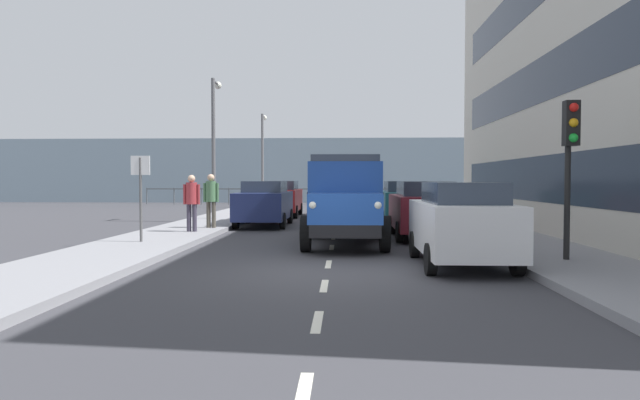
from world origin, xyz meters
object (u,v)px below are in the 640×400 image
(truck_vintage_blue, at_px, (345,202))
(car_red_oppositeside_1, at_px, (282,198))
(car_maroon_kerbside_1, at_px, (423,209))
(traffic_light_near, at_px, (570,145))
(pedestrian_with_bag, at_px, (192,198))
(pedestrian_by_lamp, at_px, (211,196))
(car_navy_oppositeside_0, at_px, (265,203))
(street_sign, at_px, (141,183))
(lamp_post_promenade, at_px, (214,134))
(car_white_kerbside_near, at_px, (461,223))
(lamp_post_far, at_px, (263,150))
(car_teal_kerbside_2, at_px, (404,202))

(truck_vintage_blue, bearing_deg, car_red_oppositeside_1, -75.69)
(truck_vintage_blue, distance_m, car_red_oppositeside_1, 12.43)
(car_maroon_kerbside_1, xyz_separation_m, traffic_light_near, (-2.13, 5.59, 1.58))
(pedestrian_with_bag, xyz_separation_m, pedestrian_by_lamp, (-0.28, -1.41, 0.03))
(car_navy_oppositeside_0, distance_m, car_red_oppositeside_1, 5.75)
(car_navy_oppositeside_0, distance_m, traffic_light_near, 12.50)
(pedestrian_with_bag, bearing_deg, pedestrian_by_lamp, -101.03)
(traffic_light_near, bearing_deg, street_sign, -16.74)
(pedestrian_with_bag, height_order, lamp_post_promenade, lamp_post_promenade)
(car_red_oppositeside_1, bearing_deg, pedestrian_by_lamp, 79.99)
(car_white_kerbside_near, bearing_deg, lamp_post_far, -72.42)
(pedestrian_with_bag, xyz_separation_m, lamp_post_far, (0.41, -18.18, 2.45))
(truck_vintage_blue, xyz_separation_m, lamp_post_promenade, (5.50, -8.46, 2.51))
(pedestrian_with_bag, relative_size, traffic_light_near, 0.55)
(pedestrian_with_bag, bearing_deg, car_teal_kerbside_2, -143.03)
(car_white_kerbside_near, bearing_deg, car_navy_oppositeside_0, -60.71)
(car_maroon_kerbside_1, height_order, car_red_oppositeside_1, same)
(truck_vintage_blue, xyz_separation_m, car_red_oppositeside_1, (3.07, -12.04, -0.28))
(truck_vintage_blue, xyz_separation_m, car_teal_kerbside_2, (-2.37, -7.76, -0.28))
(lamp_post_far, bearing_deg, car_white_kerbside_near, 107.58)
(car_white_kerbside_near, bearing_deg, street_sign, -20.28)
(car_red_oppositeside_1, height_order, lamp_post_promenade, lamp_post_promenade)
(car_navy_oppositeside_0, bearing_deg, truck_vintage_blue, 116.03)
(pedestrian_with_bag, bearing_deg, lamp_post_far, -88.71)
(pedestrian_with_bag, bearing_deg, truck_vintage_blue, 153.86)
(lamp_post_promenade, bearing_deg, truck_vintage_blue, 123.05)
(car_teal_kerbside_2, height_order, pedestrian_by_lamp, pedestrian_by_lamp)
(truck_vintage_blue, distance_m, lamp_post_promenade, 10.39)
(pedestrian_by_lamp, height_order, street_sign, street_sign)
(truck_vintage_blue, distance_m, lamp_post_far, 21.33)
(car_red_oppositeside_1, distance_m, pedestrian_with_bag, 9.84)
(car_white_kerbside_near, height_order, pedestrian_by_lamp, pedestrian_by_lamp)
(car_teal_kerbside_2, distance_m, pedestrian_by_lamp, 7.99)
(car_white_kerbside_near, distance_m, car_teal_kerbside_2, 11.18)
(street_sign, bearing_deg, pedestrian_by_lamp, -100.67)
(car_teal_kerbside_2, xyz_separation_m, lamp_post_far, (7.59, -12.77, 2.75))
(truck_vintage_blue, relative_size, lamp_post_far, 0.97)
(car_white_kerbside_near, bearing_deg, traffic_light_near, 177.06)
(car_maroon_kerbside_1, distance_m, street_sign, 8.20)
(truck_vintage_blue, height_order, lamp_post_promenade, lamp_post_promenade)
(pedestrian_by_lamp, relative_size, lamp_post_promenade, 0.31)
(car_navy_oppositeside_0, xyz_separation_m, street_sign, (2.28, 6.86, 0.79))
(car_white_kerbside_near, bearing_deg, pedestrian_with_bag, -38.81)
(car_white_kerbside_near, relative_size, traffic_light_near, 1.22)
(truck_vintage_blue, bearing_deg, car_navy_oppositeside_0, -63.97)
(car_white_kerbside_near, xyz_separation_m, car_maroon_kerbside_1, (0.00, -5.48, 0.00))
(pedestrian_by_lamp, relative_size, traffic_light_near, 0.57)
(car_white_kerbside_near, distance_m, street_sign, 8.27)
(car_red_oppositeside_1, height_order, pedestrian_with_bag, pedestrian_with_bag)
(truck_vintage_blue, relative_size, pedestrian_with_bag, 3.18)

